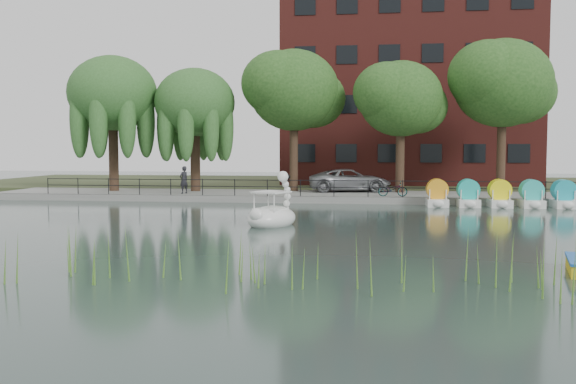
% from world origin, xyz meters
% --- Properties ---
extents(ground_plane, '(120.00, 120.00, 0.00)m').
position_xyz_m(ground_plane, '(0.00, 0.00, 0.00)').
color(ground_plane, '#374B49').
extents(promenade, '(40.00, 6.00, 0.40)m').
position_xyz_m(promenade, '(0.00, 16.00, 0.20)').
color(promenade, gray).
rests_on(promenade, ground_plane).
extents(kerb, '(40.00, 0.25, 0.40)m').
position_xyz_m(kerb, '(0.00, 13.05, 0.20)').
color(kerb, gray).
rests_on(kerb, ground_plane).
extents(land_strip, '(60.00, 22.00, 0.36)m').
position_xyz_m(land_strip, '(0.00, 30.00, 0.18)').
color(land_strip, '#47512D').
rests_on(land_strip, ground_plane).
extents(railing, '(32.00, 0.05, 1.00)m').
position_xyz_m(railing, '(0.00, 13.25, 1.15)').
color(railing, black).
rests_on(railing, promenade).
extents(apartment_building, '(20.00, 10.07, 18.00)m').
position_xyz_m(apartment_building, '(7.00, 29.97, 9.36)').
color(apartment_building, '#4C1E16').
rests_on(apartment_building, land_strip).
extents(willow_left, '(5.88, 5.88, 9.01)m').
position_xyz_m(willow_left, '(-13.00, 16.50, 6.87)').
color(willow_left, '#473323').
rests_on(willow_left, promenade).
extents(willow_mid, '(5.32, 5.32, 8.15)m').
position_xyz_m(willow_mid, '(-7.50, 17.00, 6.25)').
color(willow_mid, '#473323').
rests_on(willow_mid, promenade).
extents(broadleaf_center, '(6.00, 6.00, 9.25)m').
position_xyz_m(broadleaf_center, '(-1.00, 18.00, 7.06)').
color(broadleaf_center, '#473323').
rests_on(broadleaf_center, promenade).
extents(broadleaf_right, '(5.40, 5.40, 8.32)m').
position_xyz_m(broadleaf_right, '(6.00, 17.50, 6.39)').
color(broadleaf_right, '#473323').
rests_on(broadleaf_right, promenade).
extents(broadleaf_far, '(6.30, 6.30, 9.71)m').
position_xyz_m(broadleaf_far, '(12.50, 18.50, 7.40)').
color(broadleaf_far, '#473323').
rests_on(broadleaf_far, promenade).
extents(minivan, '(3.89, 6.56, 1.71)m').
position_xyz_m(minivan, '(2.77, 17.73, 1.26)').
color(minivan, gray).
rests_on(minivan, promenade).
extents(bicycle, '(0.69, 1.75, 1.00)m').
position_xyz_m(bicycle, '(5.45, 13.87, 0.90)').
color(bicycle, gray).
rests_on(bicycle, promenade).
extents(pedestrian, '(0.79, 0.86, 1.98)m').
position_xyz_m(pedestrian, '(-7.55, 14.53, 1.39)').
color(pedestrian, black).
rests_on(pedestrian, promenade).
extents(swan_boat, '(2.64, 3.15, 2.29)m').
position_xyz_m(swan_boat, '(0.08, 2.16, 0.50)').
color(swan_boat, white).
rests_on(swan_boat, ground_plane).
extents(pedal_boat_row, '(7.95, 1.70, 1.40)m').
position_xyz_m(pedal_boat_row, '(11.27, 12.13, 0.61)').
color(pedal_boat_row, white).
rests_on(pedal_boat_row, ground_plane).
extents(reed_bank, '(24.00, 2.40, 1.20)m').
position_xyz_m(reed_bank, '(2.00, -9.50, 0.60)').
color(reed_bank, '#669938').
rests_on(reed_bank, ground_plane).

